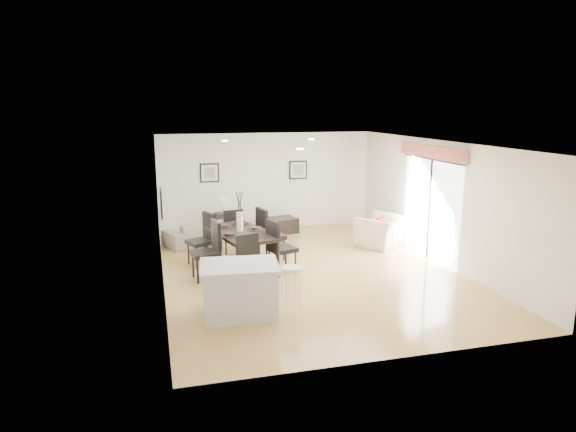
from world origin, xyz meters
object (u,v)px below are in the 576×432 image
object	(u,v)px
armchair	(382,231)
dining_chair_foot	(232,229)
sofa	(205,231)
kitchen_island	(240,290)
dining_table	(240,235)
bar_stool	(291,273)
side_table	(224,223)
dining_chair_wnear	(210,247)
dining_chair_efar	(267,231)
dining_chair_enear	(278,244)
dining_chair_wfar	(204,236)
dining_chair_head	(250,259)
coffee_table	(277,226)

from	to	relation	value
armchair	dining_chair_foot	size ratio (longest dim) A/B	1.09
sofa	kitchen_island	bearing A→B (deg)	67.69
dining_table	bar_stool	distance (m)	2.54
side_table	bar_stool	world-z (taller)	bar_stool
dining_chair_wnear	dining_table	bearing A→B (deg)	117.11
sofa	dining_chair_wnear	bearing A→B (deg)	63.13
dining_chair_wnear	dining_chair_efar	world-z (taller)	dining_chair_efar
dining_table	dining_chair_enear	distance (m)	0.88
dining_chair_enear	dining_chair_foot	bearing A→B (deg)	6.26
dining_chair_wfar	dining_chair_foot	bearing A→B (deg)	112.96
dining_chair_enear	side_table	xyz separation A→B (m)	(-0.63, 3.67, -0.35)
dining_chair_enear	dining_chair_efar	xyz separation A→B (m)	(-0.01, 1.00, 0.03)
dining_chair_head	kitchen_island	bearing A→B (deg)	-124.27
bar_stool	kitchen_island	bearing A→B (deg)	180.00
dining_chair_efar	side_table	bearing A→B (deg)	1.67
armchair	dining_chair_wnear	bearing A→B (deg)	-20.14
armchair	bar_stool	bearing A→B (deg)	8.62
dining_chair_head	coffee_table	distance (m)	4.38
dining_chair_efar	kitchen_island	size ratio (longest dim) A/B	0.87
kitchen_island	bar_stool	size ratio (longest dim) A/B	1.79
sofa	dining_chair_enear	bearing A→B (deg)	89.73
dining_chair_wfar	dining_chair_foot	xyz separation A→B (m)	(0.72, 0.70, -0.04)
sofa	bar_stool	size ratio (longest dim) A/B	2.64
dining_table	bar_stool	xyz separation A→B (m)	(0.45, -2.50, -0.08)
bar_stool	dining_chair_wnear	bearing A→B (deg)	119.60
dining_chair_wnear	kitchen_island	world-z (taller)	dining_chair_wnear
sofa	dining_table	size ratio (longest dim) A/B	0.94
dining_chair_wnear	dining_chair_enear	xyz separation A→B (m)	(1.40, -0.04, -0.02)
dining_chair_wnear	dining_chair_enear	size ratio (longest dim) A/B	1.04
dining_chair_head	bar_stool	distance (m)	1.34
dining_table	dining_chair_efar	bearing A→B (deg)	21.60
dining_chair_enear	side_table	distance (m)	3.74
dining_chair_efar	dining_chair_head	distance (m)	1.86
dining_chair_head	kitchen_island	world-z (taller)	dining_chair_head
dining_chair_wnear	coffee_table	world-z (taller)	dining_chair_wnear
dining_chair_wfar	coffee_table	distance (m)	3.23
dining_chair_foot	side_table	xyz separation A→B (m)	(0.06, 1.91, -0.31)
bar_stool	dining_chair_efar	bearing A→B (deg)	85.26
dining_chair_wfar	dining_chair_foot	distance (m)	1.01
coffee_table	dining_chair_efar	bearing A→B (deg)	-121.11
armchair	dining_chair_wfar	distance (m)	4.43
dining_chair_head	bar_stool	size ratio (longest dim) A/B	1.35
dining_chair_wfar	dining_chair_efar	size ratio (longest dim) A/B	0.95
coffee_table	kitchen_island	distance (m)	5.69
dining_chair_head	bar_stool	bearing A→B (deg)	-85.44
side_table	dining_chair_wnear	bearing A→B (deg)	-101.93
dining_table	dining_chair_head	world-z (taller)	dining_chair_head
side_table	dining_table	bearing A→B (deg)	-91.32
coffee_table	side_table	world-z (taller)	side_table
dining_chair_wfar	dining_chair_head	distance (m)	1.90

